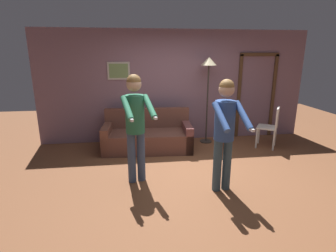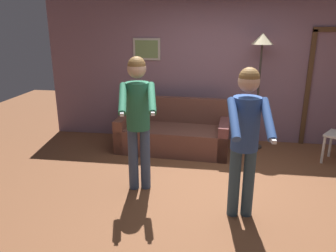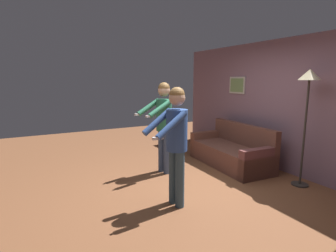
# 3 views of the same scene
# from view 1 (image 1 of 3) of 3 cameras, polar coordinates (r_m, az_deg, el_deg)

# --- Properties ---
(ground_plane) EXTENTS (12.00, 12.00, 0.00)m
(ground_plane) POSITION_cam_1_polar(r_m,az_deg,el_deg) (4.70, 5.67, -10.58)
(ground_plane) COLOR brown
(back_wall_assembly) EXTENTS (6.40, 0.10, 2.60)m
(back_wall_assembly) POSITION_cam_1_polar(r_m,az_deg,el_deg) (6.32, 1.83, 8.60)
(back_wall_assembly) COLOR slate
(back_wall_assembly) RESTS_ON ground_plane
(couch) EXTENTS (1.95, 0.96, 0.87)m
(couch) POSITION_cam_1_polar(r_m,az_deg,el_deg) (5.80, -4.46, -2.44)
(couch) COLOR brown
(couch) RESTS_ON ground_plane
(torchiere_lamp) EXTENTS (0.36, 0.36, 1.99)m
(torchiere_lamp) POSITION_cam_1_polar(r_m,az_deg,el_deg) (6.08, 8.83, 11.76)
(torchiere_lamp) COLOR #332D28
(torchiere_lamp) RESTS_ON ground_plane
(person_standing_left) EXTENTS (0.54, 0.73, 1.76)m
(person_standing_left) POSITION_cam_1_polar(r_m,az_deg,el_deg) (4.13, -7.12, 1.60)
(person_standing_left) COLOR #3B4E6F
(person_standing_left) RESTS_ON ground_plane
(person_standing_right) EXTENTS (0.48, 0.63, 1.72)m
(person_standing_right) POSITION_cam_1_polar(r_m,az_deg,el_deg) (3.92, 12.29, 0.04)
(person_standing_right) COLOR #355062
(person_standing_right) RESTS_ON ground_plane
(dining_chair_distant) EXTENTS (0.58, 0.58, 0.93)m
(dining_chair_distant) POSITION_cam_1_polar(r_m,az_deg,el_deg) (6.26, 21.59, 0.22)
(dining_chair_distant) COLOR silver
(dining_chair_distant) RESTS_ON ground_plane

